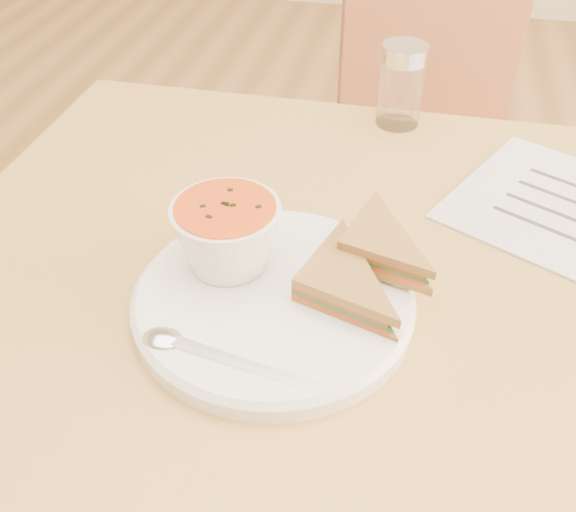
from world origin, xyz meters
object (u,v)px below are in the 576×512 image
(chair_far, at_px, (439,207))
(soup_bowl, at_px, (227,238))
(plate, at_px, (273,301))
(condiment_shaker, at_px, (401,86))
(dining_table, at_px, (366,463))

(chair_far, bearing_deg, soup_bowl, 49.13)
(chair_far, xyz_separation_m, soup_bowl, (-0.24, -0.65, 0.38))
(soup_bowl, bearing_deg, plate, -30.09)
(chair_far, relative_size, soup_bowl, 7.90)
(chair_far, distance_m, condiment_shaker, 0.49)
(plate, bearing_deg, soup_bowl, 149.91)
(plate, bearing_deg, chair_far, 74.94)
(dining_table, relative_size, chair_far, 1.20)
(dining_table, bearing_deg, condiment_shaker, 94.46)
(condiment_shaker, bearing_deg, chair_far, 70.88)
(soup_bowl, relative_size, condiment_shaker, 0.94)
(chair_far, xyz_separation_m, plate, (-0.18, -0.69, 0.34))
(chair_far, bearing_deg, dining_table, 61.83)
(chair_far, height_order, plate, chair_far)
(dining_table, distance_m, soup_bowl, 0.46)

